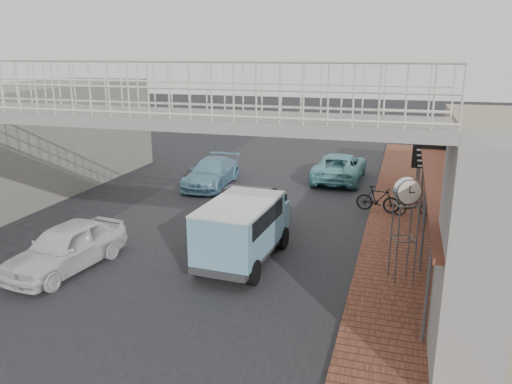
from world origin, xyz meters
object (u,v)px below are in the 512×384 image
Objects in this scene: dark_sedan at (243,214)px; arrow_sign at (450,159)px; angkot_curb at (340,167)px; white_hatchback at (66,247)px; motorcycle_far at (378,199)px; motorcycle_near at (413,206)px; angkot_far at (212,173)px; street_clock at (407,196)px; angkot_van at (243,224)px.

dark_sedan is 8.08m from arrow_sign.
white_hatchback is at bearing 65.05° from angkot_curb.
arrow_sign is at bearing -95.72° from motorcycle_far.
motorcycle_near is at bearing 32.85° from dark_sedan.
arrow_sign reaches higher than angkot_far.
street_clock is (-0.35, -6.22, 2.11)m from motorcycle_near.
arrow_sign is (4.83, -5.94, 1.90)m from angkot_curb.
motorcycle_near is (9.67, -2.41, -0.15)m from angkot_far.
angkot_far is at bearing 116.22° from street_clock.
white_hatchback is 5.48m from angkot_van.
dark_sedan reaches higher than white_hatchback.
dark_sedan is 9.55m from angkot_curb.
dark_sedan is at bearing 76.94° from angkot_curb.
street_clock is at bearing -103.92° from arrow_sign.
motorcycle_near is (5.98, 3.86, -0.30)m from dark_sedan.
angkot_far is at bearing 94.40° from white_hatchback.
dark_sedan is at bearing 139.79° from motorcycle_far.
angkot_curb is at bearing 71.77° from white_hatchback.
angkot_van is 2.70× the size of motorcycle_near.
motorcycle_far is at bearing 166.54° from arrow_sign.
motorcycle_near is at bearing 156.40° from arrow_sign.
arrow_sign is (1.16, -0.53, 2.10)m from motorcycle_near.
dark_sedan is 2.51m from angkot_van.
motorcycle_near is 6.57m from street_clock.
motorcycle_near is at bearing 46.25° from white_hatchback.
street_clock is at bearing -44.98° from angkot_far.
motorcycle_near is (10.27, 8.20, -0.20)m from white_hatchback.
street_clock is at bearing 106.83° from angkot_curb.
angkot_van is (5.06, 2.01, 0.59)m from white_hatchback.
dark_sedan is 0.97× the size of angkot_curb.
arrow_sign reaches higher than white_hatchback.
angkot_van is 2.40× the size of motorcycle_far.
angkot_van reaches higher than motorcycle_near.
white_hatchback is 13.15m from motorcycle_near.
angkot_curb is 2.85× the size of motorcycle_far.
dark_sedan is 7.27m from angkot_far.
angkot_far is 2.58× the size of motorcycle_far.
motorcycle_far is 0.58× the size of arrow_sign.
street_clock is (9.32, -8.62, 1.95)m from angkot_far.
white_hatchback is at bearing -155.31° from angkot_van.
street_clock is at bearing -22.75° from dark_sedan.
angkot_curb is 12.25m from street_clock.
angkot_far is at bearing 83.32° from motorcycle_far.
arrow_sign is (10.83, -2.94, 1.94)m from angkot_far.
dark_sedan is at bearing 110.88° from motorcycle_near.
street_clock is (3.32, -11.63, 1.91)m from angkot_curb.
motorcycle_near is at bearing 125.06° from angkot_curb.
arrow_sign is at bearing 44.70° from angkot_van.
angkot_van is 8.13m from motorcycle_near.
dark_sedan is at bearing 111.33° from angkot_van.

